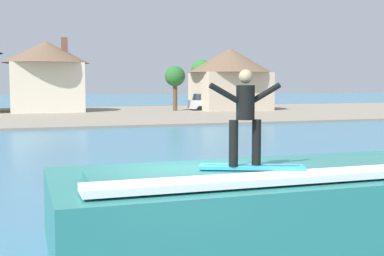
# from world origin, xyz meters

# --- Properties ---
(ground_plane) EXTENTS (260.00, 260.00, 0.00)m
(ground_plane) POSITION_xyz_m (0.00, 0.00, 0.00)
(ground_plane) COLOR teal
(wave_crest) EXTENTS (7.91, 3.59, 1.44)m
(wave_crest) POSITION_xyz_m (1.27, -0.73, 0.68)
(wave_crest) COLOR #297771
(wave_crest) RESTS_ON ground_plane
(surfboard) EXTENTS (1.83, 1.05, 0.06)m
(surfboard) POSITION_xyz_m (0.74, -1.20, 1.47)
(surfboard) COLOR #33A5CC
(surfboard) RESTS_ON wave_crest
(surfer) EXTENTS (1.34, 0.32, 1.67)m
(surfer) POSITION_xyz_m (0.60, -1.21, 2.44)
(surfer) COLOR black
(surfer) RESTS_ON surfboard
(shoreline_bank) EXTENTS (120.00, 27.95, 0.17)m
(shoreline_bank) POSITION_xyz_m (0.00, 38.11, 0.09)
(shoreline_bank) COLOR gray
(shoreline_bank) RESTS_ON ground_plane
(car_far_shore) EXTENTS (4.06, 2.21, 1.86)m
(car_far_shore) POSITION_xyz_m (15.50, 41.10, 0.95)
(car_far_shore) COLOR silver
(car_far_shore) RESTS_ON ground_plane
(house_gabled_white) EXTENTS (8.92, 8.92, 6.68)m
(house_gabled_white) POSITION_xyz_m (18.02, 41.23, 3.76)
(house_gabled_white) COLOR beige
(house_gabled_white) RESTS_ON ground_plane
(house_small_cottage) EXTENTS (8.42, 8.42, 7.42)m
(house_small_cottage) POSITION_xyz_m (-0.69, 43.18, 4.03)
(house_small_cottage) COLOR beige
(house_small_cottage) RESTS_ON ground_plane
(tree_tall_bare) EXTENTS (2.59, 2.59, 5.72)m
(tree_tall_bare) POSITION_xyz_m (16.81, 46.74, 4.28)
(tree_tall_bare) COLOR brown
(tree_tall_bare) RESTS_ON ground_plane
(tree_short_bushy) EXTENTS (2.09, 2.09, 4.74)m
(tree_short_bushy) POSITION_xyz_m (11.81, 40.85, 3.56)
(tree_short_bushy) COLOR brown
(tree_short_bushy) RESTS_ON ground_plane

